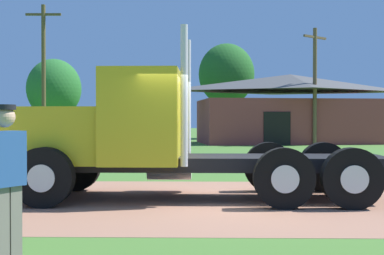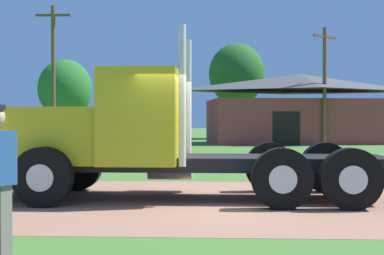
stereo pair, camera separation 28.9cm
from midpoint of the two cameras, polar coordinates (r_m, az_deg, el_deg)
ground_plane at (r=10.66m, az=2.05°, el=-8.04°), size 200.00×200.00×0.00m
dirt_track at (r=10.65m, az=2.05°, el=-8.02°), size 120.00×6.64×0.01m
truck_foreground_white at (r=10.96m, az=-5.16°, el=-1.21°), size 8.07×2.78×3.45m
shed_building at (r=38.15m, az=11.95°, el=1.91°), size 14.21×8.55×4.94m
utility_pole_near at (r=33.97m, az=-14.67°, el=5.89°), size 2.20×0.26×8.83m
utility_pole_far at (r=35.25m, az=14.51°, el=4.76°), size 1.78×1.51×7.70m
tree_left at (r=49.89m, az=-13.53°, el=4.11°), size 4.98×4.98×7.30m
tree_mid at (r=47.28m, az=5.08°, el=5.80°), size 5.01×5.01×8.55m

